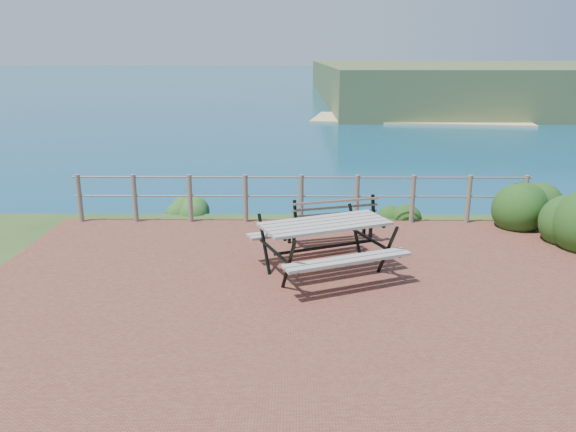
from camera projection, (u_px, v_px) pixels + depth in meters
name	position (u px, v px, depth m)	size (l,w,h in m)	color
ground	(304.00, 286.00, 8.51)	(10.00, 7.00, 0.12)	brown
ocean	(294.00, 64.00, 200.62)	(1200.00, 1200.00, 0.00)	#136B75
safety_railing	(301.00, 196.00, 11.57)	(9.40, 0.10, 1.00)	#6B5B4C
picnic_table	(325.00, 242.00, 8.85)	(2.16, 1.62, 0.84)	#A09A8F
park_bench	(331.00, 212.00, 10.31)	(1.66, 0.85, 0.91)	brown
shrub_right_edge	(527.00, 224.00, 11.66)	(1.11, 1.11, 1.58)	#1B4114
shrub_lip_west	(183.00, 211.00, 12.58)	(0.81, 0.81, 0.56)	#245720
shrub_lip_east	(397.00, 215.00, 12.27)	(0.70, 0.70, 0.41)	#1B4114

